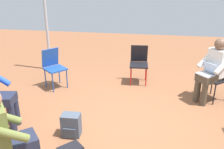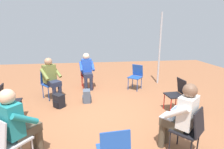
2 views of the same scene
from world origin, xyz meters
name	(u,v)px [view 1 (image 1 of 2)]	position (x,y,z in m)	size (l,w,h in m)	color
ground_plane	(129,129)	(0.00, 0.00, 0.00)	(14.00, 14.00, 0.00)	brown
chair_north	(139,61)	(0.02, 1.95, 0.50)	(0.42, 0.46, 0.85)	black
chair_northwest	(53,65)	(-1.79, 1.38, 0.50)	(0.59, 0.58, 0.85)	#1E4799
chair_northeast	(218,75)	(1.59, 1.36, 0.50)	(0.58, 0.58, 0.85)	black
person_with_laptop	(213,67)	(1.46, 1.25, 0.69)	(0.64, 0.63, 1.24)	#4C4233
person_in_olive	(7,133)	(-1.23, -1.33, 0.69)	(0.63, 0.63, 1.24)	#23283D
backpack_near_laptop_user	(71,126)	(-0.85, -0.31, 0.16)	(0.29, 0.26, 0.36)	#475160
tent_pole_far	(46,19)	(-2.31, 2.40, 1.31)	(0.07, 0.07, 2.63)	#B2B2B7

